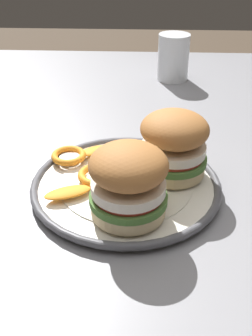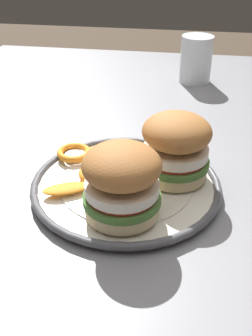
{
  "view_description": "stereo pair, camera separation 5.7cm",
  "coord_description": "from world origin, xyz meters",
  "px_view_note": "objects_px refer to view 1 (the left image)",
  "views": [
    {
      "loc": [
        0.57,
        0.07,
        1.06
      ],
      "look_at": [
        0.06,
        0.04,
        0.74
      ],
      "focal_mm": 43.07,
      "sensor_mm": 36.0,
      "label": 1
    },
    {
      "loc": [
        0.56,
        0.12,
        1.06
      ],
      "look_at": [
        0.06,
        0.04,
        0.74
      ],
      "focal_mm": 43.07,
      "sensor_mm": 36.0,
      "label": 2
    }
  ],
  "objects_px": {
    "dining_table": "(104,208)",
    "sandwich_half_left": "(174,143)",
    "drinking_glass": "(173,60)",
    "dinner_plate": "(126,185)",
    "sandwich_half_right": "(128,181)"
  },
  "relations": [
    {
      "from": "dining_table",
      "to": "sandwich_half_left",
      "type": "bearing_deg",
      "value": 74.36
    },
    {
      "from": "dining_table",
      "to": "sandwich_half_right",
      "type": "bearing_deg",
      "value": 19.97
    },
    {
      "from": "dining_table",
      "to": "sandwich_half_left",
      "type": "distance_m",
      "value": 0.19
    },
    {
      "from": "sandwich_half_left",
      "to": "sandwich_half_right",
      "type": "relative_size",
      "value": 0.98
    },
    {
      "from": "dining_table",
      "to": "sandwich_half_right",
      "type": "height_order",
      "value": "sandwich_half_right"
    },
    {
      "from": "dining_table",
      "to": "drinking_glass",
      "type": "relative_size",
      "value": 12.04
    },
    {
      "from": "sandwich_half_left",
      "to": "dining_table",
      "type": "bearing_deg",
      "value": -105.64
    },
    {
      "from": "dinner_plate",
      "to": "drinking_glass",
      "type": "height_order",
      "value": "drinking_glass"
    },
    {
      "from": "dining_table",
      "to": "drinking_glass",
      "type": "height_order",
      "value": "drinking_glass"
    },
    {
      "from": "dinner_plate",
      "to": "sandwich_half_left",
      "type": "xyz_separation_m",
      "value": [
        -0.03,
        0.07,
        0.06
      ]
    },
    {
      "from": "sandwich_half_left",
      "to": "drinking_glass",
      "type": "bearing_deg",
      "value": 176.96
    },
    {
      "from": "dinner_plate",
      "to": "sandwich_half_right",
      "type": "distance_m",
      "value": 0.1
    },
    {
      "from": "dinner_plate",
      "to": "sandwich_half_right",
      "type": "height_order",
      "value": "sandwich_half_right"
    },
    {
      "from": "dining_table",
      "to": "dinner_plate",
      "type": "distance_m",
      "value": 0.12
    },
    {
      "from": "drinking_glass",
      "to": "dinner_plate",
      "type": "bearing_deg",
      "value": -10.81
    }
  ]
}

